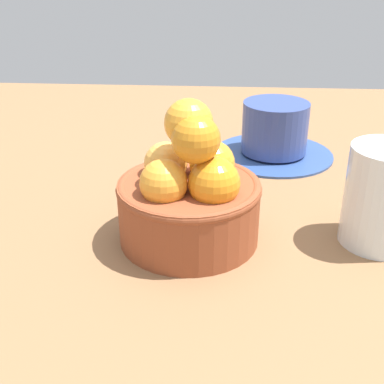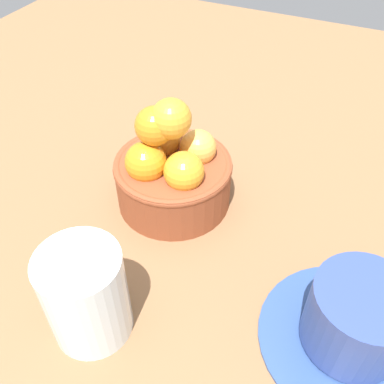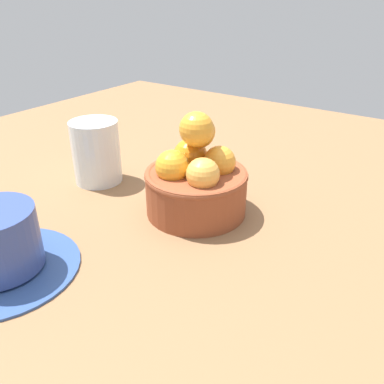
% 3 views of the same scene
% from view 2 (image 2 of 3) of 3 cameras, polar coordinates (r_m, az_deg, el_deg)
% --- Properties ---
extents(ground_plane, '(1.26, 1.19, 0.04)m').
position_cam_2_polar(ground_plane, '(0.54, -2.30, -2.64)').
color(ground_plane, brown).
extents(terracotta_bowl, '(0.14, 0.14, 0.14)m').
position_cam_2_polar(terracotta_bowl, '(0.50, -2.63, 2.92)').
color(terracotta_bowl, brown).
rests_on(terracotta_bowl, ground_plane).
extents(coffee_cup, '(0.16, 0.16, 0.07)m').
position_cam_2_polar(coffee_cup, '(0.41, 20.82, -15.81)').
color(coffee_cup, '#2F4B89').
rests_on(coffee_cup, ground_plane).
extents(water_glass, '(0.07, 0.07, 0.10)m').
position_cam_2_polar(water_glass, '(0.39, -13.83, -13.09)').
color(water_glass, silver).
rests_on(water_glass, ground_plane).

